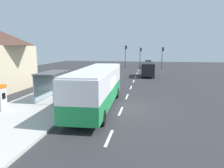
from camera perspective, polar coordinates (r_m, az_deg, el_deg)
name	(u,v)px	position (r m, az deg, el deg)	size (l,w,h in m)	color
ground_plane	(132,81)	(31.14, 5.32, 0.69)	(56.00, 92.00, 0.04)	#2D2D30
sidewalk_platform	(55,98)	(21.10, -14.87, -3.58)	(6.20, 30.00, 0.18)	beige
lane_stripe_seg_0	(109,138)	(11.86, -0.79, -14.15)	(0.16, 2.20, 0.01)	silver
lane_stripe_seg_1	(121,111)	(16.51, 2.32, -7.23)	(0.16, 2.20, 0.01)	silver
lane_stripe_seg_2	(127,97)	(21.32, 4.01, -3.37)	(0.16, 2.20, 0.01)	silver
lane_stripe_seg_3	(131,88)	(26.20, 5.06, -0.94)	(0.16, 2.20, 0.01)	silver
lane_stripe_seg_4	(134,81)	(31.11, 5.78, 0.72)	(0.16, 2.20, 0.01)	silver
lane_stripe_seg_5	(136,77)	(36.06, 6.30, 1.93)	(0.16, 2.20, 0.01)	silver
lane_stripe_seg_6	(137,73)	(41.01, 6.70, 2.85)	(0.16, 2.20, 0.01)	silver
lane_stripe_seg_7	(138,71)	(45.97, 7.01, 3.57)	(0.16, 2.20, 0.01)	silver
bus	(97,86)	(16.88, -4.05, -0.45)	(2.80, 11.07, 3.21)	#1E8C47
white_van	(148,69)	(36.16, 9.46, 4.02)	(2.20, 5.27, 2.30)	black
sedan_near	(148,65)	(51.64, 9.60, 5.04)	(1.88, 4.42, 1.52)	#B7B7BC
sedan_far	(148,63)	(58.14, 9.60, 5.54)	(1.85, 4.41, 1.52)	#195933
ticket_machine	(0,98)	(17.81, -27.64, -3.22)	(0.66, 0.76, 1.94)	silver
recycling_bin_yellow	(77,93)	(20.07, -9.32, -2.39)	(0.52, 0.52, 0.95)	yellow
recycling_bin_blue	(79,92)	(20.72, -8.70, -2.00)	(0.52, 0.52, 0.95)	blue
recycling_bin_orange	(82,90)	(21.38, -8.12, -1.63)	(0.52, 0.52, 0.95)	orange
traffic_light_near_side	(163,54)	(51.05, 13.31, 7.69)	(0.49, 0.28, 4.97)	#2D2D2D
traffic_light_far_side	(126,53)	(52.01, 3.66, 8.24)	(0.49, 0.28, 5.38)	#2D2D2D
traffic_light_median	(140,54)	(52.58, 7.59, 7.85)	(0.49, 0.28, 4.87)	#2D2D2D
bus_shelter	(50,78)	(19.91, -16.24, 1.46)	(1.80, 4.00, 2.50)	#4C4C51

